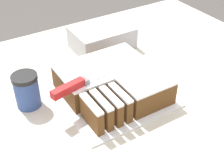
% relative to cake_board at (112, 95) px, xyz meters
% --- Properties ---
extents(cake_board, '(0.32, 0.32, 0.01)m').
position_rel_cake_board_xyz_m(cake_board, '(0.00, 0.00, 0.00)').
color(cake_board, white).
rests_on(cake_board, countertop).
extents(cake, '(0.27, 0.27, 0.08)m').
position_rel_cake_board_xyz_m(cake, '(0.01, 0.01, 0.04)').
color(cake, brown).
rests_on(cake, cake_board).
extents(knife, '(0.30, 0.08, 0.02)m').
position_rel_cake_board_xyz_m(knife, '(-0.11, -0.00, 0.09)').
color(knife, silver).
rests_on(knife, cake).
extents(coffee_cup, '(0.07, 0.07, 0.11)m').
position_rel_cake_board_xyz_m(coffee_cup, '(-0.23, 0.09, 0.05)').
color(coffee_cup, '#334C8C').
rests_on(coffee_cup, countertop).
extents(storage_box, '(0.22, 0.16, 0.08)m').
position_rel_cake_board_xyz_m(storage_box, '(0.12, 0.27, 0.04)').
color(storage_box, '#B2B2B7').
rests_on(storage_box, countertop).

